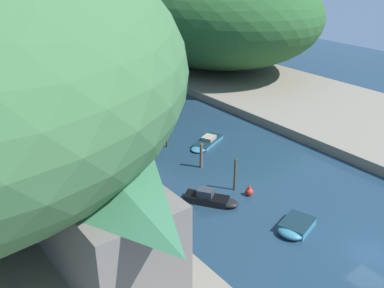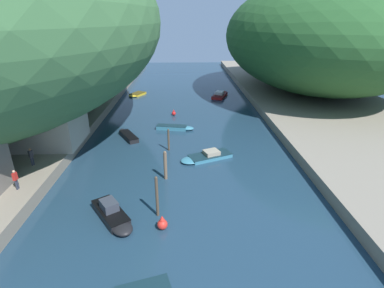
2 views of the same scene
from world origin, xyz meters
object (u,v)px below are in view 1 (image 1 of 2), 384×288
(boat_mid_channel, at_px, (206,143))
(boat_open_rowboat, at_px, (109,144))
(boat_red_skiff, at_px, (32,100))
(person_on_quay, at_px, (87,182))
(boathouse_shed, at_px, (55,146))
(channel_buoy_near, at_px, (116,112))
(waterfront_building, at_px, (97,208))
(boat_cabin_cruiser, at_px, (128,82))
(person_by_boathouse, at_px, (117,199))
(boat_far_right_bank, at_px, (142,126))
(boat_far_upstream, at_px, (295,227))
(channel_buoy_far, at_px, (249,191))
(boat_small_dinghy, at_px, (212,199))

(boat_mid_channel, distance_m, boat_open_rowboat, 11.32)
(boat_red_skiff, relative_size, person_on_quay, 2.49)
(boathouse_shed, height_order, channel_buoy_near, boathouse_shed)
(waterfront_building, height_order, boat_mid_channel, waterfront_building)
(waterfront_building, relative_size, channel_buoy_near, 15.28)
(boat_open_rowboat, bearing_deg, boat_cabin_cruiser, 26.41)
(boat_open_rowboat, bearing_deg, boat_red_skiff, 65.94)
(waterfront_building, relative_size, person_by_boathouse, 8.42)
(boat_cabin_cruiser, relative_size, channel_buoy_near, 6.84)
(boat_far_right_bank, bearing_deg, channel_buoy_near, -165.42)
(boat_far_upstream, relative_size, channel_buoy_far, 3.64)
(boat_cabin_cruiser, height_order, boat_small_dinghy, boat_small_dinghy)
(waterfront_building, distance_m, boat_far_upstream, 16.33)
(boat_far_upstream, bearing_deg, boat_cabin_cruiser, -28.76)
(boat_far_right_bank, relative_size, boat_small_dinghy, 1.03)
(boat_open_rowboat, bearing_deg, person_by_boathouse, -143.40)
(boat_cabin_cruiser, relative_size, person_by_boathouse, 3.77)
(boathouse_shed, distance_m, boat_cabin_cruiser, 33.02)
(boat_red_skiff, bearing_deg, boat_cabin_cruiser, -156.04)
(boat_red_skiff, distance_m, boat_open_rowboat, 21.41)
(boat_mid_channel, height_order, person_by_boathouse, person_by_boathouse)
(boathouse_shed, bearing_deg, boat_open_rowboat, 29.31)
(waterfront_building, relative_size, boat_cabin_cruiser, 2.23)
(person_on_quay, relative_size, person_by_boathouse, 1.00)
(boathouse_shed, distance_m, channel_buoy_far, 19.04)
(boat_small_dinghy, bearing_deg, boat_mid_channel, -161.01)
(boat_open_rowboat, bearing_deg, boat_far_right_bank, -6.32)
(boat_open_rowboat, height_order, person_on_quay, person_on_quay)
(boat_open_rowboat, xyz_separation_m, boat_far_upstream, (4.59, -23.92, 0.07))
(boat_mid_channel, bearing_deg, boat_open_rowboat, 31.96)
(boat_mid_channel, height_order, channel_buoy_far, channel_buoy_far)
(boathouse_shed, relative_size, boat_cabin_cruiser, 1.21)
(channel_buoy_near, height_order, person_by_boathouse, person_by_boathouse)
(boat_far_upstream, height_order, channel_buoy_far, channel_buoy_far)
(boat_small_dinghy, xyz_separation_m, boat_far_upstream, (2.75, -7.33, -0.07))
(boat_red_skiff, height_order, boat_small_dinghy, boat_small_dinghy)
(waterfront_building, height_order, boat_far_right_bank, waterfront_building)
(boathouse_shed, relative_size, boat_red_skiff, 1.84)
(channel_buoy_near, bearing_deg, person_on_quay, -124.17)
(boathouse_shed, bearing_deg, person_on_quay, -82.38)
(channel_buoy_far, bearing_deg, channel_buoy_near, 89.95)
(boat_mid_channel, bearing_deg, person_on_quay, 77.84)
(boat_small_dinghy, xyz_separation_m, channel_buoy_near, (3.69, 25.29, -0.06))
(boat_mid_channel, distance_m, channel_buoy_near, 15.62)
(waterfront_building, distance_m, boat_red_skiff, 41.35)
(boat_cabin_cruiser, bearing_deg, boat_small_dinghy, -88.43)
(boat_far_right_bank, relative_size, boat_open_rowboat, 1.07)
(person_on_quay, height_order, person_by_boathouse, same)
(channel_buoy_near, distance_m, person_by_boathouse, 25.51)
(boat_red_skiff, xyz_separation_m, channel_buoy_near, (7.46, -12.61, 0.16))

